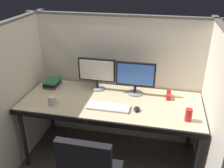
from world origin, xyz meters
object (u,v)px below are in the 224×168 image
Objects in this scene: desk at (111,106)px; keyboard_main at (108,107)px; book_stack at (52,83)px; soda_can at (189,115)px; computer_mouse at (137,109)px; coffee_mug at (52,100)px; red_stapler at (169,95)px; monitor_left at (97,72)px; monitor_right at (136,76)px.

desk is 4.42× the size of keyboard_main.
soda_can is (1.55, -0.42, 0.02)m from book_stack.
computer_mouse is (0.29, 0.02, 0.01)m from keyboard_main.
soda_can is (0.49, -0.07, 0.04)m from computer_mouse.
soda_can is at bearing -0.28° from coffee_mug.
monitor_left is at bearing 176.95° from red_stapler.
keyboard_main is 2.87× the size of red_stapler.
book_stack is at bearing 163.26° from desk.
desk is at bearing -50.64° from monitor_left.
monitor_right is 0.42m from red_stapler.
desk is 8.53× the size of book_stack.
red_stapler is at bearing -0.22° from book_stack.
red_stapler is at bearing -3.05° from monitor_left.
computer_mouse is at bearing -18.18° from book_stack.
desk is 0.32m from computer_mouse.
keyboard_main is at bearing -87.65° from desk.
monitor_right is 2.87× the size of red_stapler.
coffee_mug is 1.36m from soda_can.
coffee_mug reaches higher than computer_mouse.
coffee_mug is at bearing -175.58° from computer_mouse.
monitor_right is 3.52× the size of soda_can.
coffee_mug is 1.03× the size of soda_can.
monitor_left reaches higher than keyboard_main.
computer_mouse is at bearing -79.46° from monitor_right.
keyboard_main is at bearing -60.63° from monitor_left.
monitor_left reaches higher than computer_mouse.
soda_can reaches higher than coffee_mug.
coffee_mug is at bearing 179.72° from soda_can.
computer_mouse is 0.46m from red_stapler.
computer_mouse is 1.12m from book_stack.
soda_can is (0.55, -0.43, -0.15)m from monitor_right.
monitor_left is at bearing 129.36° from desk.
keyboard_main is at bearing -25.20° from book_stack.
book_stack reaches higher than red_stapler.
red_stapler is 1.23× the size of soda_can.
desk is 0.64m from red_stapler.
soda_can reaches higher than book_stack.
computer_mouse is 0.43× the size of book_stack.
desk is 0.42m from monitor_right.
desk is 15.57× the size of soda_can.
computer_mouse is at bearing -21.85° from desk.
keyboard_main is (0.01, -0.13, 0.06)m from desk.
monitor_right is (0.23, 0.24, 0.27)m from desk.
keyboard_main is at bearing 175.74° from soda_can.
monitor_left is 3.52× the size of soda_can.
monitor_left is at bearing 4.00° from book_stack.
red_stapler is at bearing -1.85° from monitor_right.
monitor_right is at bearing -4.05° from monitor_left.
computer_mouse is (0.29, -0.12, 0.07)m from desk.
red_stapler is (0.60, 0.23, 0.08)m from desk.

